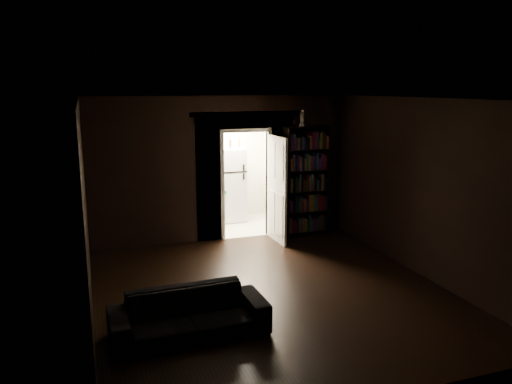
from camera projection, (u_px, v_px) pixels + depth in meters
ground at (271, 292)px, 7.34m from camera, size 5.50×5.50×0.00m
room_walls at (248, 168)px, 7.98m from camera, size 5.02×5.61×2.84m
kitchen_alcove at (230, 169)px, 10.83m from camera, size 2.20×1.80×2.60m
sofa at (189, 307)px, 6.00m from camera, size 1.90×0.86×0.72m
bookshelf at (306, 181)px, 10.02m from camera, size 0.93×0.43×2.20m
refrigerator at (227, 184)px, 11.12m from camera, size 0.95×0.92×1.65m
door at (277, 190)px, 9.57m from camera, size 0.08×0.85×2.05m
figurine at (302, 118)px, 9.71m from camera, size 0.14×0.14×0.32m
bottles at (230, 142)px, 10.84m from camera, size 0.61×0.24×0.25m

